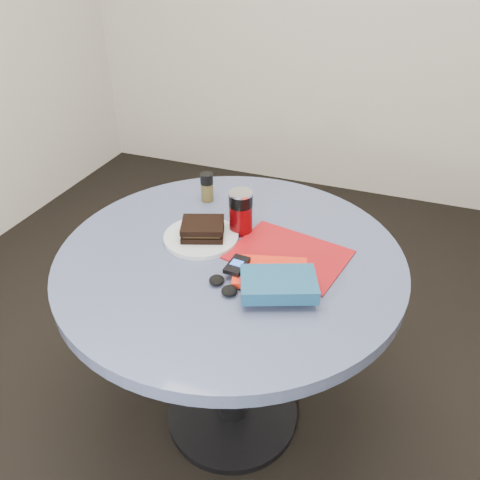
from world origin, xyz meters
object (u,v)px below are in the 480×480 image
(sandwich, at_px, (203,229))
(table, at_px, (231,296))
(soda_can, at_px, (241,212))
(plate, at_px, (201,237))
(magazine, at_px, (289,255))
(mp3_player, at_px, (237,265))
(pepper_grinder, at_px, (207,187))
(novel, at_px, (279,284))
(headphones, at_px, (223,285))
(red_book, at_px, (270,272))

(sandwich, bearing_deg, table, -19.81)
(soda_can, bearing_deg, plate, -139.25)
(magazine, bearing_deg, mp3_player, -117.97)
(table, distance_m, pepper_grinder, 0.39)
(soda_can, height_order, magazine, soda_can)
(novel, distance_m, mp3_player, 0.14)
(pepper_grinder, bearing_deg, mp3_player, -55.47)
(soda_can, height_order, novel, soda_can)
(soda_can, distance_m, magazine, 0.20)
(sandwich, height_order, headphones, sandwich)
(red_book, xyz_separation_m, headphones, (-0.10, -0.09, -0.00))
(plate, xyz_separation_m, sandwich, (0.01, 0.00, 0.03))
(pepper_grinder, distance_m, novel, 0.55)
(pepper_grinder, xyz_separation_m, headphones, (0.23, -0.42, -0.04))
(table, height_order, plate, plate)
(table, xyz_separation_m, mp3_player, (0.05, -0.09, 0.19))
(novel, height_order, mp3_player, novel)
(magazine, bearing_deg, plate, -165.87)
(red_book, distance_m, mp3_player, 0.09)
(red_book, bearing_deg, mp3_player, 176.83)
(table, xyz_separation_m, magazine, (0.16, 0.04, 0.17))
(plate, xyz_separation_m, headphones, (0.15, -0.19, 0.00))
(plate, height_order, headphones, headphones)
(table, bearing_deg, pepper_grinder, 125.44)
(red_book, bearing_deg, novel, -74.15)
(table, relative_size, headphones, 9.66)
(sandwich, relative_size, pepper_grinder, 1.51)
(plate, relative_size, pepper_grinder, 2.24)
(mp3_player, bearing_deg, plate, 143.18)
(magazine, height_order, mp3_player, mp3_player)
(plate, relative_size, headphones, 2.17)
(novel, bearing_deg, table, 121.74)
(pepper_grinder, relative_size, novel, 0.53)
(mp3_player, bearing_deg, headphones, -98.62)
(sandwich, xyz_separation_m, headphones, (0.14, -0.20, -0.02))
(soda_can, relative_size, novel, 0.72)
(sandwich, relative_size, soda_can, 1.12)
(sandwich, height_order, pepper_grinder, pepper_grinder)
(table, relative_size, novel, 5.29)
(soda_can, bearing_deg, headphones, -79.11)
(novel, bearing_deg, mp3_player, 137.01)
(table, distance_m, plate, 0.20)
(soda_can, bearing_deg, mp3_player, -72.44)
(soda_can, bearing_deg, pepper_grinder, 140.37)
(novel, relative_size, mp3_player, 2.25)
(sandwich, distance_m, headphones, 0.25)
(red_book, xyz_separation_m, novel, (0.04, -0.07, 0.03))
(plate, distance_m, soda_can, 0.14)
(pepper_grinder, distance_m, red_book, 0.47)
(sandwich, xyz_separation_m, magazine, (0.26, 0.01, -0.03))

